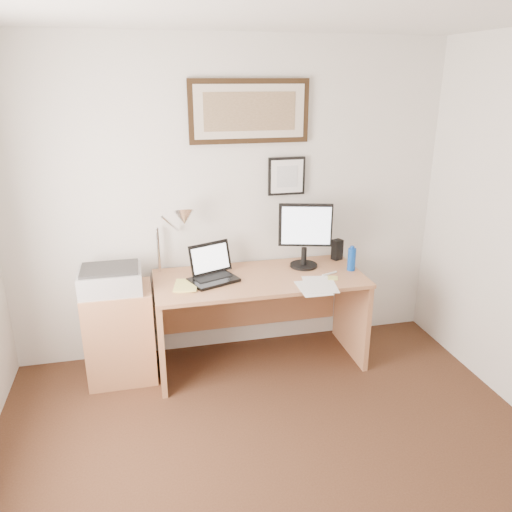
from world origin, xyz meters
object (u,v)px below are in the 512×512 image
object	(u,v)px
book	(174,286)
desk	(257,300)
lcd_monitor	(305,232)
side_cabinet	(121,334)
water_bottle	(352,259)
printer	(111,279)
laptop	(212,272)

from	to	relation	value
book	desk	distance (m)	0.71
book	lcd_monitor	world-z (taller)	lcd_monitor
side_cabinet	desk	world-z (taller)	desk
side_cabinet	water_bottle	world-z (taller)	water_bottle
book	water_bottle	bearing A→B (deg)	0.91
desk	water_bottle	bearing A→B (deg)	-8.55
side_cabinet	printer	distance (m)	0.45
side_cabinet	book	distance (m)	0.58
side_cabinet	printer	size ratio (longest dim) A/B	1.66
water_bottle	book	world-z (taller)	water_bottle
side_cabinet	book	size ratio (longest dim) A/B	3.18
side_cabinet	printer	bearing A→B (deg)	-155.70
laptop	desk	bearing A→B (deg)	7.58
water_bottle	book	size ratio (longest dim) A/B	0.78
book	laptop	xyz separation A→B (m)	(0.29, 0.09, 0.05)
book	lcd_monitor	size ratio (longest dim) A/B	0.44
book	printer	size ratio (longest dim) A/B	0.52
water_bottle	lcd_monitor	size ratio (longest dim) A/B	0.35
book	lcd_monitor	xyz separation A→B (m)	(1.05, 0.18, 0.28)
desk	laptop	bearing A→B (deg)	-172.42
laptop	printer	distance (m)	0.74
laptop	printer	xyz separation A→B (m)	(-0.74, -0.00, 0.01)
book	laptop	world-z (taller)	laptop
desk	side_cabinet	bearing A→B (deg)	-178.11
side_cabinet	water_bottle	size ratio (longest dim) A/B	4.05
laptop	printer	world-z (taller)	laptop
side_cabinet	book	world-z (taller)	book
desk	printer	xyz separation A→B (m)	(-1.10, -0.05, 0.30)
lcd_monitor	desk	bearing A→B (deg)	-173.86
book	desk	bearing A→B (deg)	11.52
side_cabinet	water_bottle	xyz separation A→B (m)	(1.81, -0.08, 0.48)
water_bottle	lcd_monitor	xyz separation A→B (m)	(-0.34, 0.15, 0.20)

